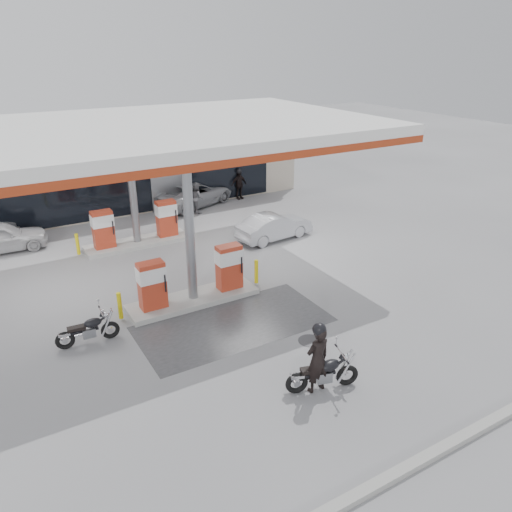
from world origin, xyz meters
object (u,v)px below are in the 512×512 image
Objects in this scene: hatchback_silver at (274,226)px; sedan_white at (0,237)px; pump_island_far at (136,229)px; main_motorcycle at (324,374)px; biker_main at (318,359)px; biker_walking at (239,185)px; parked_car_right at (194,194)px; pump_island_near at (192,283)px; parked_motorcycle at (89,331)px; attendant at (197,197)px.

sedan_white is at bearing 60.85° from hatchback_silver.
main_motorcycle is at bearing -85.32° from pump_island_far.
pump_island_far is 2.78× the size of biker_main.
pump_island_far is at bearing 60.66° from hatchback_silver.
main_motorcycle is 16.94m from biker_walking.
biker_main is at bearing 146.30° from parked_car_right.
pump_island_far is 2.68× the size of main_motorcycle.
sedan_white is (-5.19, 8.20, -0.08)m from pump_island_near.
parked_motorcycle is 13.54m from parked_car_right.
attendant is (4.12, 2.80, 0.09)m from pump_island_far.
pump_island_near is 6.00m from pump_island_far.
pump_island_far is at bearing -156.85° from biker_walking.
biker_main is (-0.19, 0.05, 0.48)m from main_motorcycle.
pump_island_near is 5.97m from biker_main.
hatchback_silver is (1.43, -5.20, -0.21)m from attendant.
sedan_white is at bearing 79.94° from parked_car_right.
hatchback_silver is 2.15× the size of biker_walking.
pump_island_near is 3.77m from parked_motorcycle.
hatchback_silver is at bearing 168.73° from parked_car_right.
attendant is (3.32, 14.72, -0.13)m from biker_main.
parked_motorcycle is 0.52× the size of hatchback_silver.
pump_island_near reaches higher than sedan_white.
attendant is at bearing -83.54° from sedan_white.
parked_motorcycle is (-3.67, -6.80, -0.29)m from pump_island_far.
attendant is at bearing 64.93° from pump_island_near.
parked_car_right is at bearing -17.57° from attendant.
sedan_white is at bearing 130.24° from main_motorcycle.
parked_car_right is (4.50, 4.00, -0.07)m from pump_island_far.
parked_car_right is 2.66m from biker_walking.
pump_island_far is 5.63m from sedan_white.
biker_main reaches higher than hatchback_silver.
sedan_white is at bearing 103.60° from parked_motorcycle.
biker_walking is at bearing -113.65° from biker_main.
pump_island_far is at bearing -87.84° from biker_main.
hatchback_silver is at bearing -109.27° from biker_walking.
attendant is 0.35× the size of parked_car_right.
hatchback_silver is at bearing -164.39° from attendant.
biker_main reaches higher than parked_motorcycle.
biker_walking reaches higher than parked_car_right.
biker_main is at bearing -82.37° from pump_island_near.
pump_island_far is 4.98m from attendant.
main_motorcycle is 1.16× the size of biker_walking.
pump_island_far is 12.01m from main_motorcycle.
biker_main reaches higher than pump_island_far.
pump_island_far is 1.12× the size of parked_car_right.
biker_main is at bearing -86.19° from pump_island_far.
sedan_white is 9.32m from attendant.
biker_main reaches higher than attendant.
pump_island_near is 6.62m from hatchback_silver.
sedan_white is (-5.19, 2.20, -0.08)m from pump_island_far.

